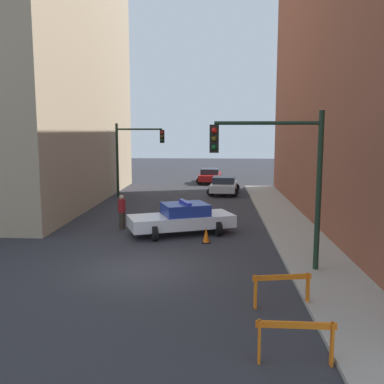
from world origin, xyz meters
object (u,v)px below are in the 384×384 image
(traffic_light_near, at_px, (283,167))
(pedestrian_crossing, at_px, (122,211))
(traffic_light_far, at_px, (133,149))
(police_car, at_px, (182,218))
(barrier_mid, at_px, (282,285))
(barrier_front, at_px, (296,335))
(parked_car_near, at_px, (224,185))
(parked_car_mid, at_px, (210,175))
(traffic_cone, at_px, (206,235))

(traffic_light_near, xyz_separation_m, pedestrian_crossing, (-6.65, 5.97, -2.67))
(traffic_light_far, distance_m, police_car, 11.90)
(police_car, xyz_separation_m, barrier_mid, (3.30, -8.07, -0.11))
(traffic_light_far, relative_size, barrier_front, 3.25)
(traffic_light_far, height_order, parked_car_near, traffic_light_far)
(parked_car_mid, bearing_deg, traffic_cone, -86.34)
(traffic_light_near, xyz_separation_m, police_car, (-3.69, 5.14, -2.81))
(pedestrian_crossing, bearing_deg, traffic_light_near, -128.23)
(barrier_mid, bearing_deg, police_car, 112.22)
(pedestrian_crossing, height_order, traffic_cone, pedestrian_crossing)
(parked_car_mid, bearing_deg, traffic_light_near, -80.51)
(pedestrian_crossing, bearing_deg, police_car, -101.83)
(traffic_cone, bearing_deg, traffic_light_far, 114.04)
(police_car, distance_m, traffic_cone, 1.94)
(traffic_light_far, bearing_deg, traffic_cone, -65.96)
(parked_car_mid, height_order, barrier_front, parked_car_mid)
(police_car, relative_size, parked_car_mid, 1.15)
(parked_car_mid, relative_size, barrier_mid, 2.77)
(barrier_mid, bearing_deg, traffic_cone, 108.31)
(pedestrian_crossing, height_order, barrier_front, pedestrian_crossing)
(parked_car_near, bearing_deg, parked_car_mid, 104.42)
(traffic_light_far, relative_size, traffic_cone, 7.93)
(traffic_light_near, height_order, traffic_light_far, traffic_light_near)
(traffic_cone, bearing_deg, pedestrian_crossing, 150.20)
(parked_car_near, relative_size, barrier_mid, 2.80)
(barrier_mid, bearing_deg, traffic_light_far, 112.10)
(pedestrian_crossing, bearing_deg, parked_car_mid, -8.21)
(parked_car_mid, relative_size, traffic_cone, 6.70)
(parked_car_near, relative_size, barrier_front, 2.77)
(pedestrian_crossing, xyz_separation_m, barrier_mid, (6.26, -8.89, -0.24))
(parked_car_near, height_order, barrier_front, parked_car_near)
(police_car, distance_m, parked_car_near, 12.92)
(parked_car_mid, xyz_separation_m, pedestrian_crossing, (-3.95, -18.78, 0.19))
(traffic_cone, bearing_deg, barrier_front, -77.90)
(traffic_light_far, xyz_separation_m, pedestrian_crossing, (1.38, -9.93, -2.54))
(police_car, relative_size, barrier_front, 3.16)
(parked_car_near, height_order, pedestrian_crossing, pedestrian_crossing)
(police_car, bearing_deg, traffic_cone, -164.58)
(police_car, height_order, barrier_mid, police_car)
(barrier_front, bearing_deg, pedestrian_crossing, 117.52)
(parked_car_near, xyz_separation_m, pedestrian_crossing, (-5.08, -11.92, 0.19))
(parked_car_mid, distance_m, traffic_cone, 21.13)
(traffic_light_far, relative_size, pedestrian_crossing, 3.13)
(parked_car_mid, distance_m, barrier_front, 30.58)
(barrier_front, bearing_deg, traffic_cone, 102.10)
(barrier_front, height_order, traffic_cone, barrier_front)
(traffic_light_far, relative_size, parked_car_near, 1.17)
(traffic_light_near, relative_size, pedestrian_crossing, 3.13)
(police_car, relative_size, barrier_mid, 3.19)
(parked_car_near, relative_size, pedestrian_crossing, 2.68)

